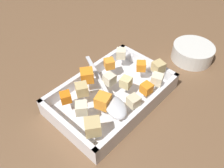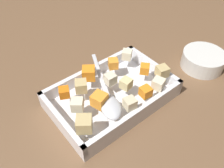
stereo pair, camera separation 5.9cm
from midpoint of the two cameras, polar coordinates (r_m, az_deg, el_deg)
The scene contains 19 objects.
ground_plane at distance 0.62m, azimuth -2.47°, elevation -5.15°, with size 4.00×4.00×0.00m, color brown.
baking_dish at distance 0.62m, azimuth -2.71°, elevation -3.13°, with size 0.32×0.20×0.05m.
carrot_chunk_under_handle at distance 0.57m, azimuth -14.20°, elevation -3.32°, with size 0.02×0.02×0.02m, color orange.
carrot_chunk_near_right at distance 0.61m, azimuth -8.91°, elevation 1.92°, with size 0.03×0.03×0.03m, color orange.
carrot_chunk_front_center at distance 0.63m, azimuth 4.62°, elevation 4.21°, with size 0.02×0.02×0.02m, color orange.
carrot_chunk_corner_se at distance 0.54m, azimuth -5.33°, elevation -4.32°, with size 0.03×0.03×0.03m, color orange.
carrot_chunk_heap_side at distance 0.57m, azimuth 5.56°, elevation -1.21°, with size 0.03×0.03×0.03m, color orange.
carrot_chunk_back_center at distance 0.64m, azimuth -3.29°, elevation 4.87°, with size 0.03×0.03×0.03m, color orange.
potato_chunk_corner_sw at distance 0.54m, azimuth -10.59°, elevation -5.99°, with size 0.03×0.03×0.03m, color beige.
potato_chunk_heap_top at distance 0.60m, azimuth 8.24°, elevation 1.02°, with size 0.03×0.03×0.03m, color beige.
potato_chunk_near_left at distance 0.67m, azimuth -0.27°, elevation 7.35°, with size 0.03×0.03×0.03m, color beige.
potato_chunk_center at distance 0.63m, azimuth 8.71°, elevation 4.04°, with size 0.03×0.03×0.03m, color tan.
potato_chunk_near_spoon at distance 0.54m, azimuth 2.50°, elevation -4.14°, with size 0.03×0.03×0.03m, color beige.
potato_chunk_corner_ne at distance 0.59m, azimuth 0.57°, elevation 0.31°, with size 0.03×0.03×0.03m, color #E0CC89.
potato_chunk_mid_right at distance 0.50m, azimuth -8.17°, elevation -10.48°, with size 0.03×0.03×0.03m, color tan.
potato_chunk_far_right at distance 0.58m, azimuth -10.32°, elevation -1.41°, with size 0.03×0.03×0.03m, color tan.
parsnip_chunk_rim_edge at distance 0.59m, azimuth -3.44°, elevation 1.09°, with size 0.03×0.03×0.03m, color beige.
serving_spoon at distance 0.54m, azimuth -2.80°, elevation -4.84°, with size 0.13×0.24×0.02m.
small_prep_bowl at distance 0.78m, azimuth 17.05°, elevation 7.26°, with size 0.13×0.13×0.05m, color silver.
Camera 1 is at (-0.30, -0.27, 0.47)m, focal length 37.43 mm.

